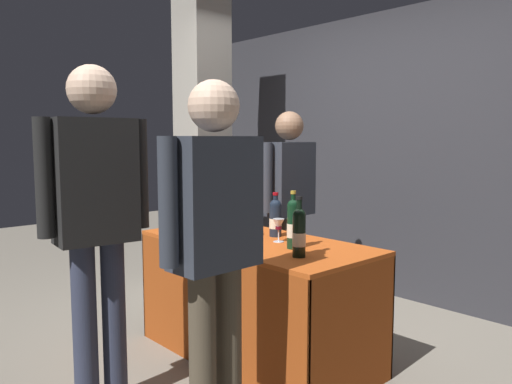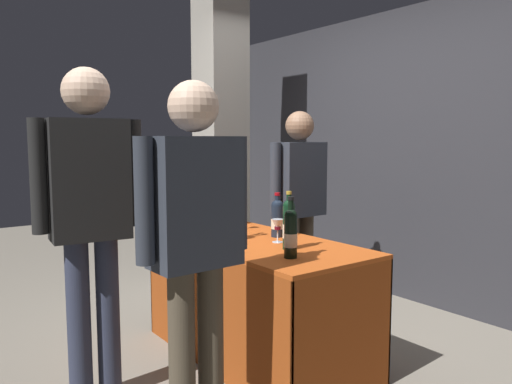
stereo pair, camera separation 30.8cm
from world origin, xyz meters
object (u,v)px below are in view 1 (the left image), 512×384
concrete_pillar (203,126)px  tasting_table (256,276)px  featured_wine_bottle (187,209)px  display_bottle_0 (231,205)px  wine_glass_near_taster (236,215)px  vendor_presenter (289,196)px  flower_vase (228,221)px  wine_glass_mid (209,216)px  wine_glass_near_vendor (279,225)px  taster_foreground_right (96,207)px

concrete_pillar → tasting_table: bearing=-25.7°
featured_wine_bottle → display_bottle_0: size_ratio=1.04×
wine_glass_near_taster → featured_wine_bottle: bearing=-132.6°
concrete_pillar → vendor_presenter: 1.28m
concrete_pillar → flower_vase: 1.81m
concrete_pillar → display_bottle_0: bearing=-26.3°
display_bottle_0 → vendor_presenter: size_ratio=0.21×
wine_glass_mid → flower_vase: bearing=-17.3°
concrete_pillar → vendor_presenter: size_ratio=1.89×
tasting_table → display_bottle_0: size_ratio=4.65×
wine_glass_mid → wine_glass_near_taster: bearing=68.8°
flower_vase → wine_glass_near_taster: bearing=132.2°
wine_glass_near_vendor → taster_foreground_right: size_ratio=0.08×
display_bottle_0 → wine_glass_mid: size_ratio=2.35×
display_bottle_0 → wine_glass_near_vendor: (0.68, -0.19, -0.04)m
tasting_table → wine_glass_near_vendor: bearing=23.8°
featured_wine_bottle → wine_glass_near_vendor: (0.72, 0.17, -0.04)m
concrete_pillar → wine_glass_near_taster: concrete_pillar is taller
wine_glass_near_vendor → wine_glass_near_taster: (-0.49, 0.08, 0.00)m
wine_glass_near_vendor → flower_vase: 0.31m
tasting_table → wine_glass_near_vendor: 0.37m
tasting_table → featured_wine_bottle: featured_wine_bottle is taller
display_bottle_0 → wine_glass_mid: 0.32m
flower_vase → featured_wine_bottle: bearing=176.0°
vendor_presenter → concrete_pillar: bearing=-93.3°
flower_vase → vendor_presenter: vendor_presenter is taller
wine_glass_near_taster → flower_vase: bearing=-47.8°
concrete_pillar → wine_glass_mid: bearing=-35.0°
tasting_table → concrete_pillar: bearing=154.3°
wine_glass_near_vendor → concrete_pillar: bearing=157.9°
concrete_pillar → featured_wine_bottle: bearing=-41.5°
vendor_presenter → featured_wine_bottle: bearing=-14.4°
wine_glass_near_vendor → vendor_presenter: (-0.53, 0.65, 0.09)m
featured_wine_bottle → wine_glass_near_taster: (0.23, 0.25, -0.04)m
tasting_table → taster_foreground_right: (-0.09, -1.00, 0.52)m
flower_vase → concrete_pillar: bearing=148.5°
tasting_table → vendor_presenter: 0.91m
tasting_table → taster_foreground_right: taster_foreground_right is taller
wine_glass_mid → vendor_presenter: size_ratio=0.09×
wine_glass_near_taster → vendor_presenter: 0.58m
featured_wine_bottle → flower_vase: 0.49m
featured_wine_bottle → wine_glass_mid: 0.18m
featured_wine_bottle → vendor_presenter: bearing=77.1°
featured_wine_bottle → display_bottle_0: 0.36m
concrete_pillar → wine_glass_near_vendor: concrete_pillar is taller
featured_wine_bottle → flower_vase: (0.48, -0.03, -0.02)m
wine_glass_near_taster → taster_foreground_right: taster_foreground_right is taller
tasting_table → display_bottle_0: (-0.55, 0.25, 0.38)m
concrete_pillar → display_bottle_0: size_ratio=9.13×
display_bottle_0 → wine_glass_near_taster: display_bottle_0 is taller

